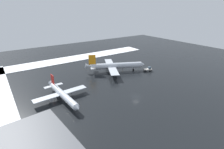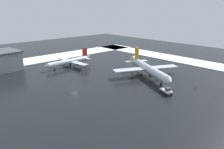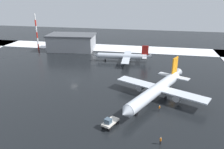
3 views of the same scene
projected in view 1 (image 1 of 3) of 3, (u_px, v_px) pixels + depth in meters
The scene contains 7 objects.
ground_plane at pixel (136, 97), 72.40m from camera, with size 240.00×240.00×0.00m, color black.
snow_bank_left at pixel (72, 59), 123.59m from camera, with size 14.00×116.00×0.27m, color white.
airplane_parked_starboard at pixel (115, 66), 99.13m from camera, with size 27.36×32.17×10.22m.
airplane_far_rear at pixel (63, 94), 68.61m from camera, with size 26.44×21.92×7.85m.
pushback_tug at pixel (148, 69), 100.31m from camera, with size 3.83×5.09×2.50m.
ground_crew_near_tug at pixel (123, 67), 104.11m from camera, with size 0.36×0.36×1.71m.
ground_crew_by_nose_gear at pixel (139, 63), 111.61m from camera, with size 0.36×0.36×1.71m.
Camera 1 is at (46.92, -44.66, 35.06)m, focal length 28.00 mm.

